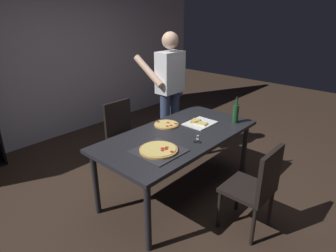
{
  "coord_description": "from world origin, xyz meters",
  "views": [
    {
      "loc": [
        -2.2,
        -1.84,
        2.01
      ],
      "look_at": [
        0.0,
        0.15,
        0.8
      ],
      "focal_mm": 30.65,
      "sensor_mm": 36.0,
      "label": 1
    }
  ],
  "objects": [
    {
      "name": "dining_table",
      "position": [
        0.0,
        0.0,
        0.68
      ],
      "size": [
        1.86,
        0.93,
        0.75
      ],
      "color": "#232328",
      "rests_on": "ground_plane"
    },
    {
      "name": "chair_far_side",
      "position": [
        0.0,
        0.95,
        0.51
      ],
      "size": [
        0.42,
        0.42,
        0.9
      ],
      "color": "black",
      "rests_on": "ground_plane"
    },
    {
      "name": "wine_bottle",
      "position": [
        0.71,
        -0.29,
        0.87
      ],
      "size": [
        0.07,
        0.07,
        0.32
      ],
      "color": "#194723",
      "rests_on": "dining_table"
    },
    {
      "name": "pizza_slices_on_towel",
      "position": [
        0.39,
        0.01,
        0.76
      ],
      "size": [
        0.36,
        0.28,
        0.03
      ],
      "color": "white",
      "rests_on": "dining_table"
    },
    {
      "name": "person_serving_pizza",
      "position": [
        0.67,
        0.73,
        1.0
      ],
      "size": [
        0.55,
        0.54,
        1.75
      ],
      "color": "#38476B",
      "rests_on": "ground_plane"
    },
    {
      "name": "pepperoni_pizza_on_tray",
      "position": [
        -0.45,
        -0.14,
        0.77
      ],
      "size": [
        0.43,
        0.43,
        0.04
      ],
      "color": "#2D2D33",
      "rests_on": "dining_table"
    },
    {
      "name": "chair_near_camera",
      "position": [
        -0.0,
        -0.95,
        0.51
      ],
      "size": [
        0.42,
        0.42,
        0.9
      ],
      "color": "black",
      "rests_on": "ground_plane"
    },
    {
      "name": "kitchen_scissors",
      "position": [
        -0.01,
        -0.27,
        0.76
      ],
      "size": [
        0.19,
        0.15,
        0.01
      ],
      "color": "silver",
      "rests_on": "dining_table"
    },
    {
      "name": "back_wall",
      "position": [
        0.0,
        2.6,
        1.4
      ],
      "size": [
        6.4,
        0.1,
        2.8
      ],
      "primitive_type": "cube",
      "color": "#BCB7C6",
      "rests_on": "ground_plane"
    },
    {
      "name": "second_pizza_plain",
      "position": [
        0.09,
        0.26,
        0.76
      ],
      "size": [
        0.29,
        0.29,
        0.03
      ],
      "color": "tan",
      "rests_on": "dining_table"
    },
    {
      "name": "ground_plane",
      "position": [
        0.0,
        0.0,
        0.0
      ],
      "size": [
        12.0,
        12.0,
        0.0
      ],
      "primitive_type": "plane",
      "color": "#38281E"
    }
  ]
}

